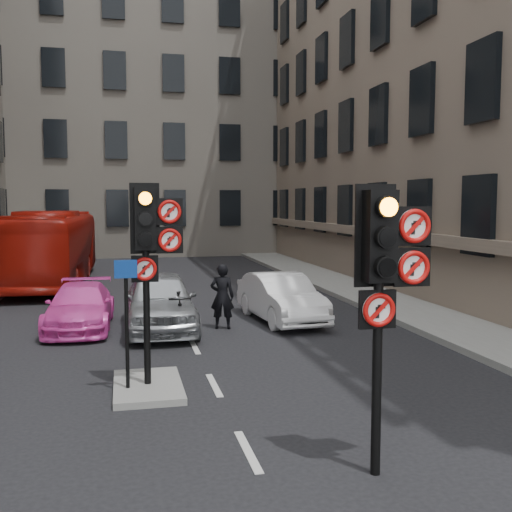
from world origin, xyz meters
name	(u,v)px	position (x,y,z in m)	size (l,w,h in m)	color
pavement_right	(401,304)	(7.20, 12.00, 0.08)	(3.00, 50.00, 0.16)	gray
centre_island	(148,387)	(-1.20, 5.00, 0.06)	(1.20, 2.00, 0.12)	gray
building_far	(142,108)	(0.00, 38.00, 10.00)	(30.00, 14.00, 20.00)	#6C665B
signal_near	(386,267)	(1.49, 0.99, 2.58)	(0.91, 0.40, 3.58)	black
signal_far	(150,240)	(-1.11, 4.99, 2.70)	(0.91, 0.40, 3.58)	black
car_silver	(160,301)	(-0.66, 10.09, 0.77)	(1.82, 4.52, 1.54)	#A2A6AA
car_white	(281,297)	(2.76, 10.52, 0.67)	(1.42, 4.07, 1.34)	white
car_pink	(80,307)	(-2.71, 10.69, 0.59)	(1.65, 4.06, 1.18)	#F147B6
bus_red	(53,247)	(-4.37, 20.07, 1.51)	(2.53, 10.81, 3.01)	#9C140B
motorcycle	(179,316)	(-0.25, 9.00, 0.56)	(0.53, 1.87, 1.12)	black
motorcyclist	(222,296)	(0.97, 9.86, 0.87)	(0.63, 0.42, 1.74)	black
info_sign	(126,306)	(-1.55, 4.80, 1.57)	(0.39, 0.12, 2.25)	black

